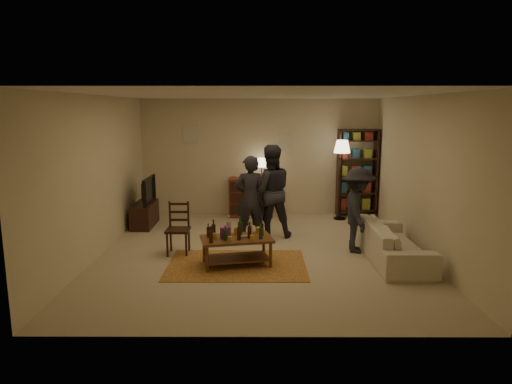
{
  "coord_description": "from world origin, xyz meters",
  "views": [
    {
      "loc": [
        -0.04,
        -7.65,
        2.48
      ],
      "look_at": [
        -0.07,
        0.1,
        1.05
      ],
      "focal_mm": 32.0,
      "sensor_mm": 36.0,
      "label": 1
    }
  ],
  "objects_px": {
    "floor_lamp": "(342,152)",
    "bookshelf": "(357,172)",
    "coffee_table": "(236,241)",
    "tv_stand": "(145,208)",
    "dresser": "(251,196)",
    "person_right": "(270,191)",
    "dining_chair": "(178,226)",
    "sofa": "(393,242)",
    "person_by_sofa": "(358,210)",
    "person_left": "(250,198)"
  },
  "relations": [
    {
      "from": "coffee_table",
      "to": "tv_stand",
      "type": "height_order",
      "value": "tv_stand"
    },
    {
      "from": "dresser",
      "to": "person_right",
      "type": "height_order",
      "value": "person_right"
    },
    {
      "from": "bookshelf",
      "to": "person_left",
      "type": "bearing_deg",
      "value": -140.2
    },
    {
      "from": "sofa",
      "to": "person_by_sofa",
      "type": "relative_size",
      "value": 1.39
    },
    {
      "from": "coffee_table",
      "to": "person_right",
      "type": "bearing_deg",
      "value": 70.75
    },
    {
      "from": "coffee_table",
      "to": "dining_chair",
      "type": "xyz_separation_m",
      "value": [
        -1.02,
        0.63,
        0.07
      ]
    },
    {
      "from": "tv_stand",
      "to": "bookshelf",
      "type": "xyz_separation_m",
      "value": [
        4.69,
        0.98,
        0.65
      ]
    },
    {
      "from": "dresser",
      "to": "floor_lamp",
      "type": "bearing_deg",
      "value": -7.73
    },
    {
      "from": "person_right",
      "to": "person_by_sofa",
      "type": "xyz_separation_m",
      "value": [
        1.5,
        -0.93,
        -0.15
      ]
    },
    {
      "from": "person_right",
      "to": "tv_stand",
      "type": "bearing_deg",
      "value": -25.63
    },
    {
      "from": "person_right",
      "to": "person_left",
      "type": "bearing_deg",
      "value": 24.18
    },
    {
      "from": "dresser",
      "to": "floor_lamp",
      "type": "xyz_separation_m",
      "value": [
        2.02,
        -0.27,
        1.05
      ]
    },
    {
      "from": "dining_chair",
      "to": "tv_stand",
      "type": "height_order",
      "value": "tv_stand"
    },
    {
      "from": "tv_stand",
      "to": "floor_lamp",
      "type": "height_order",
      "value": "floor_lamp"
    },
    {
      "from": "bookshelf",
      "to": "person_left",
      "type": "relative_size",
      "value": 1.24
    },
    {
      "from": "dining_chair",
      "to": "floor_lamp",
      "type": "distance_m",
      "value": 4.2
    },
    {
      "from": "dining_chair",
      "to": "tv_stand",
      "type": "relative_size",
      "value": 0.86
    },
    {
      "from": "dining_chair",
      "to": "floor_lamp",
      "type": "relative_size",
      "value": 0.51
    },
    {
      "from": "dining_chair",
      "to": "person_right",
      "type": "xyz_separation_m",
      "value": [
        1.6,
        1.04,
        0.42
      ]
    },
    {
      "from": "person_left",
      "to": "person_by_sofa",
      "type": "relative_size",
      "value": 1.08
    },
    {
      "from": "tv_stand",
      "to": "person_left",
      "type": "xyz_separation_m",
      "value": [
        2.26,
        -1.05,
        0.43
      ]
    },
    {
      "from": "floor_lamp",
      "to": "tv_stand",
      "type": "bearing_deg",
      "value": -171.48
    },
    {
      "from": "dresser",
      "to": "person_left",
      "type": "xyz_separation_m",
      "value": [
        0.0,
        -1.96,
        0.33
      ]
    },
    {
      "from": "dresser",
      "to": "person_by_sofa",
      "type": "distance_m",
      "value": 3.26
    },
    {
      "from": "sofa",
      "to": "bookshelf",
      "type": "bearing_deg",
      "value": -0.82
    },
    {
      "from": "dining_chair",
      "to": "person_right",
      "type": "relative_size",
      "value": 0.51
    },
    {
      "from": "dining_chair",
      "to": "dresser",
      "type": "height_order",
      "value": "dresser"
    },
    {
      "from": "dining_chair",
      "to": "person_right",
      "type": "bearing_deg",
      "value": 32.74
    },
    {
      "from": "person_by_sofa",
      "to": "dresser",
      "type": "bearing_deg",
      "value": 41.27
    },
    {
      "from": "floor_lamp",
      "to": "person_by_sofa",
      "type": "bearing_deg",
      "value": -93.17
    },
    {
      "from": "tv_stand",
      "to": "person_right",
      "type": "bearing_deg",
      "value": -16.86
    },
    {
      "from": "dining_chair",
      "to": "person_by_sofa",
      "type": "xyz_separation_m",
      "value": [
        3.1,
        0.1,
        0.27
      ]
    },
    {
      "from": "dining_chair",
      "to": "floor_lamp",
      "type": "bearing_deg",
      "value": 37.31
    },
    {
      "from": "sofa",
      "to": "tv_stand",
      "type": "bearing_deg",
      "value": 64.66
    },
    {
      "from": "coffee_table",
      "to": "sofa",
      "type": "distance_m",
      "value": 2.6
    },
    {
      "from": "bookshelf",
      "to": "person_by_sofa",
      "type": "relative_size",
      "value": 1.35
    },
    {
      "from": "tv_stand",
      "to": "coffee_table",
      "type": "bearing_deg",
      "value": -50.11
    },
    {
      "from": "dining_chair",
      "to": "person_left",
      "type": "height_order",
      "value": "person_left"
    },
    {
      "from": "floor_lamp",
      "to": "bookshelf",
      "type": "bearing_deg",
      "value": 38.96
    },
    {
      "from": "dresser",
      "to": "bookshelf",
      "type": "relative_size",
      "value": 0.67
    },
    {
      "from": "dining_chair",
      "to": "dresser",
      "type": "distance_m",
      "value": 3.01
    },
    {
      "from": "dining_chair",
      "to": "coffee_table",
      "type": "bearing_deg",
      "value": -31.63
    },
    {
      "from": "dining_chair",
      "to": "bookshelf",
      "type": "distance_m",
      "value": 4.65
    },
    {
      "from": "coffee_table",
      "to": "tv_stand",
      "type": "bearing_deg",
      "value": 129.89
    },
    {
      "from": "floor_lamp",
      "to": "person_right",
      "type": "height_order",
      "value": "person_right"
    },
    {
      "from": "coffee_table",
      "to": "tv_stand",
      "type": "relative_size",
      "value": 1.15
    },
    {
      "from": "tv_stand",
      "to": "person_right",
      "type": "relative_size",
      "value": 0.59
    },
    {
      "from": "bookshelf",
      "to": "person_right",
      "type": "distance_m",
      "value": 2.72
    },
    {
      "from": "dresser",
      "to": "person_left",
      "type": "height_order",
      "value": "person_left"
    },
    {
      "from": "coffee_table",
      "to": "sofa",
      "type": "xyz_separation_m",
      "value": [
        2.59,
        0.26,
        -0.1
      ]
    }
  ]
}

